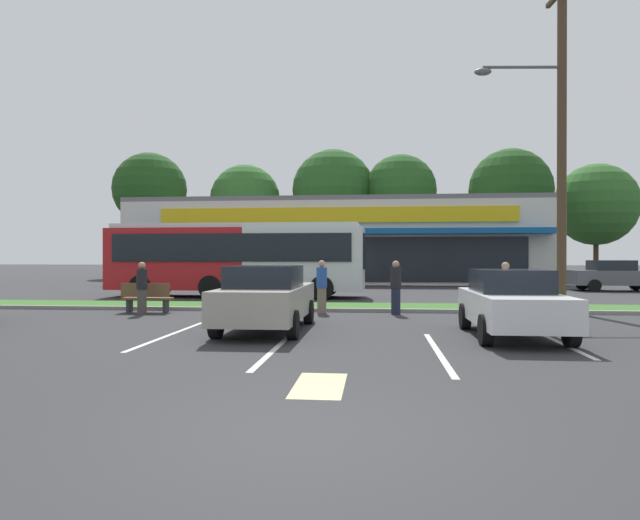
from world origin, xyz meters
name	(u,v)px	position (x,y,z in m)	size (l,w,h in m)	color
ground_plane	(302,442)	(0.00, 0.00, 0.00)	(240.00, 240.00, 0.00)	#2D2D30
grass_median	(355,307)	(0.00, 14.00, 0.06)	(56.00, 2.20, 0.12)	#386B28
curb_lip	(353,310)	(0.00, 12.78, 0.06)	(56.00, 0.24, 0.12)	gray
parking_stripe_0	(170,335)	(-3.98, 7.04, 0.00)	(0.12, 4.80, 0.01)	silver
parking_stripe_1	(276,348)	(-1.23, 5.50, 0.00)	(0.12, 4.80, 0.01)	silver
parking_stripe_2	(438,352)	(1.88, 5.33, 0.00)	(0.12, 4.80, 0.01)	silver
parking_stripe_3	(554,340)	(4.53, 7.10, 0.00)	(0.12, 4.80, 0.01)	silver
lot_arrow	(319,385)	(-0.07, 2.38, 0.00)	(0.70, 1.60, 0.01)	beige
storefront_building	(341,243)	(-1.87, 36.81, 2.86)	(28.35, 14.97, 5.72)	beige
tree_far_left	(150,190)	(-19.19, 42.51, 7.75)	(6.44, 6.44, 10.99)	#473323
tree_left	(245,200)	(-11.35, 45.77, 7.09)	(6.48, 6.48, 10.35)	#473323
tree_mid_left	(333,191)	(-3.16, 45.88, 7.84)	(7.55, 7.55, 11.62)	#473323
tree_mid	(401,191)	(2.94, 45.47, 7.74)	(6.45, 6.45, 10.99)	#473323
tree_mid_right	(511,190)	(12.03, 43.20, 7.41)	(6.94, 6.94, 10.90)	#473323
tree_right	(596,205)	(20.34, 46.94, 6.47)	(7.28, 7.28, 10.11)	#473323
utility_pole	(558,131)	(6.69, 13.79, 5.94)	(3.05, 2.40, 11.17)	#4C3826
city_bus	(237,257)	(-5.43, 19.09, 1.76)	(11.39, 2.84, 3.25)	#AD191E
bus_stop_bench	(147,297)	(-6.60, 11.96, 0.50)	(1.60, 0.45, 0.95)	brown
car_0	(157,274)	(-11.78, 25.74, 0.78)	(4.36, 1.99, 1.53)	#B7B7BC
car_1	(615,275)	(13.19, 25.37, 0.82)	(4.45, 1.94, 1.61)	#515459
car_2	(512,303)	(3.74, 7.49, 0.77)	(1.87, 4.21, 1.50)	silver
car_3	(266,297)	(-1.92, 7.99, 0.80)	(1.92, 4.61, 1.57)	#9E998C
pedestrian_near_bench	(142,288)	(-6.49, 11.33, 0.82)	(0.33, 0.33, 1.63)	#47423D
pedestrian_by_pole	(396,287)	(1.34, 12.15, 0.84)	(0.34, 0.34, 1.67)	#1E2338
pedestrian_mid	(322,287)	(-0.99, 12.31, 0.84)	(0.34, 0.34, 1.68)	#726651
pedestrian_far	(505,291)	(4.39, 10.99, 0.83)	(0.33, 0.33, 1.64)	#726651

